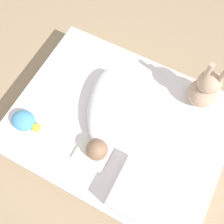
{
  "coord_description": "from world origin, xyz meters",
  "views": [
    {
      "loc": [
        0.24,
        -0.55,
        1.76
      ],
      "look_at": [
        -0.06,
        0.02,
        0.26
      ],
      "focal_mm": 42.0,
      "sensor_mm": 36.0,
      "label": 1
    }
  ],
  "objects_px": {
    "swaddled_baby": "(103,110)",
    "pillow": "(140,193)",
    "bunny_plush": "(205,90)",
    "turtle_plush": "(25,121)"
  },
  "relations": [
    {
      "from": "turtle_plush",
      "to": "swaddled_baby",
      "type": "bearing_deg",
      "value": 35.1
    },
    {
      "from": "swaddled_baby",
      "to": "turtle_plush",
      "type": "relative_size",
      "value": 3.14
    },
    {
      "from": "turtle_plush",
      "to": "pillow",
      "type": "bearing_deg",
      "value": -3.85
    },
    {
      "from": "swaddled_baby",
      "to": "pillow",
      "type": "relative_size",
      "value": 2.1
    },
    {
      "from": "bunny_plush",
      "to": "turtle_plush",
      "type": "height_order",
      "value": "bunny_plush"
    },
    {
      "from": "pillow",
      "to": "turtle_plush",
      "type": "height_order",
      "value": "pillow"
    },
    {
      "from": "pillow",
      "to": "turtle_plush",
      "type": "distance_m",
      "value": 0.81
    },
    {
      "from": "swaddled_baby",
      "to": "turtle_plush",
      "type": "xyz_separation_m",
      "value": [
        -0.4,
        -0.28,
        -0.02
      ]
    },
    {
      "from": "swaddled_baby",
      "to": "pillow",
      "type": "bearing_deg",
      "value": 30.62
    },
    {
      "from": "bunny_plush",
      "to": "turtle_plush",
      "type": "distance_m",
      "value": 1.12
    }
  ]
}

